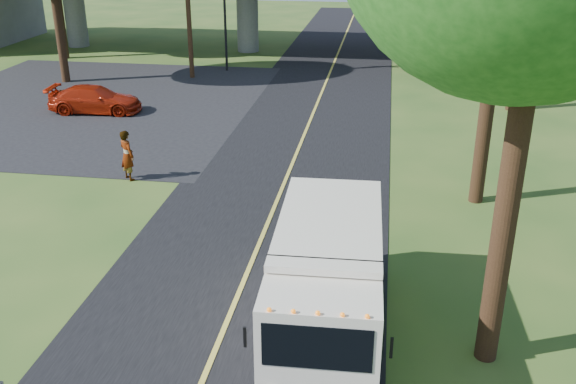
% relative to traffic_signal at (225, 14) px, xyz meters
% --- Properties ---
extents(ground, '(120.00, 120.00, 0.00)m').
position_rel_traffic_signal_xyz_m(ground, '(6.00, -26.00, -3.20)').
color(ground, '#2D4F1C').
rests_on(ground, ground).
extents(road, '(7.00, 90.00, 0.02)m').
position_rel_traffic_signal_xyz_m(road, '(6.00, -16.00, -3.19)').
color(road, black).
rests_on(road, ground).
extents(parking_lot, '(16.00, 18.00, 0.01)m').
position_rel_traffic_signal_xyz_m(parking_lot, '(-5.00, -8.00, -3.19)').
color(parking_lot, black).
rests_on(parking_lot, ground).
extents(lane_line, '(0.12, 90.00, 0.01)m').
position_rel_traffic_signal_xyz_m(lane_line, '(6.00, -16.00, -3.17)').
color(lane_line, gold).
rests_on(lane_line, road).
extents(traffic_signal, '(0.18, 0.22, 5.20)m').
position_rel_traffic_signal_xyz_m(traffic_signal, '(0.00, 0.00, 0.00)').
color(traffic_signal, black).
rests_on(traffic_signal, ground).
extents(step_van, '(2.36, 5.99, 2.49)m').
position_rel_traffic_signal_xyz_m(step_van, '(8.20, -24.67, -1.85)').
color(step_van, silver).
rests_on(step_van, ground).
extents(red_sedan, '(4.29, 2.02, 1.21)m').
position_rel_traffic_signal_xyz_m(red_sedan, '(-3.88, -9.34, -2.59)').
color(red_sedan, '#9E1E09').
rests_on(red_sedan, ground).
extents(pedestrian, '(0.76, 0.72, 1.75)m').
position_rel_traffic_signal_xyz_m(pedestrian, '(0.70, -16.93, -2.33)').
color(pedestrian, gray).
rests_on(pedestrian, ground).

